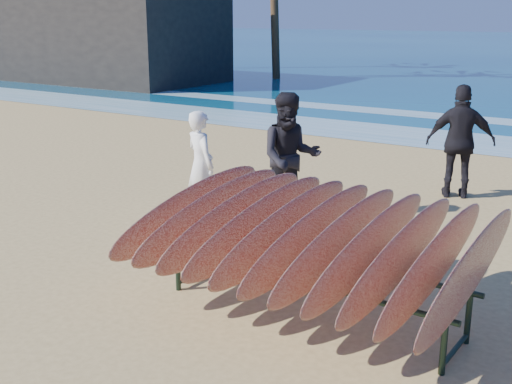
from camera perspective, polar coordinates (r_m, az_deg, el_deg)
ground at (r=7.08m, az=-3.55°, el=-8.90°), size 120.00×120.00×0.00m
foam_near at (r=15.92m, az=18.29°, el=4.26°), size 160.00×160.00×0.00m
foam_far at (r=19.29m, az=21.02°, el=5.88°), size 160.00×160.00×0.00m
surfboard_rack at (r=6.30m, az=4.96°, el=-3.98°), size 3.27×2.67×1.28m
person_white at (r=9.43m, az=-4.93°, el=2.45°), size 0.69×0.59×1.59m
person_dark_a at (r=9.26m, az=3.03°, el=3.11°), size 1.15×1.11×1.86m
person_dark_b at (r=10.91m, az=17.72°, el=4.27°), size 1.17×0.80×1.85m
building at (r=29.82m, az=-13.26°, el=13.84°), size 9.89×5.50×4.40m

